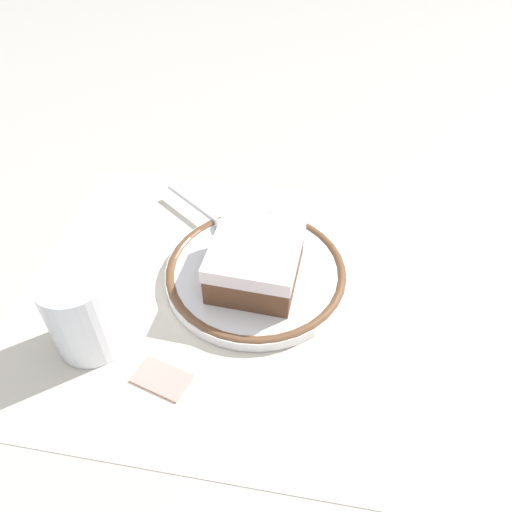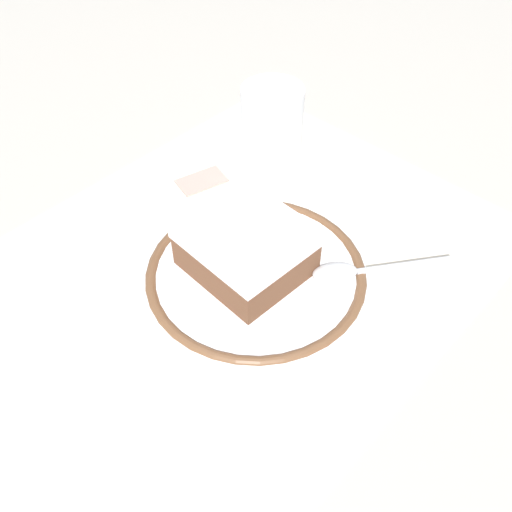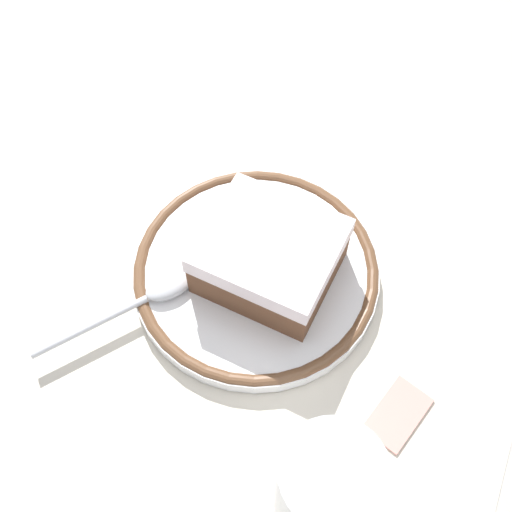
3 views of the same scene
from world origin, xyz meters
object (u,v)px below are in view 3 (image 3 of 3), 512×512
at_px(sugar_packet, 398,413).
at_px(cup, 327,490).
at_px(spoon, 152,294).
at_px(cake_slice, 270,256).
at_px(plate, 256,272).

bearing_deg(sugar_packet, cup, 159.24).
xyz_separation_m(spoon, sugar_packet, (-0.01, -0.20, -0.01)).
relative_size(cake_slice, sugar_packet, 2.04).
bearing_deg(sugar_packet, cake_slice, 63.07).
xyz_separation_m(spoon, cup, (-0.09, -0.17, 0.02)).
relative_size(cake_slice, cup, 1.17).
bearing_deg(plate, sugar_packet, -114.63).
xyz_separation_m(cake_slice, cup, (-0.14, -0.10, 0.00)).
distance_m(plate, cup, 0.18).
bearing_deg(plate, cup, -142.28).
bearing_deg(cake_slice, spoon, 127.30).
xyz_separation_m(cake_slice, sugar_packet, (-0.06, -0.13, -0.03)).
relative_size(spoon, cup, 1.31).
bearing_deg(spoon, cake_slice, -52.70).
distance_m(spoon, sugar_packet, 0.20).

